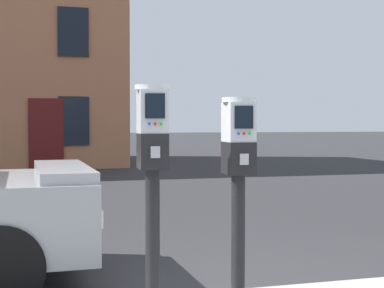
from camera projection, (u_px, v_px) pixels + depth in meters
The scene contains 3 objects.
parking_meter_near_kerb at pixel (152, 159), 3.51m from camera, with size 0.23×0.26×1.46m.
parking_meter_twin_adjacent at pixel (238, 165), 3.67m from camera, with size 0.23×0.26×1.39m.
townhouse_grey_stucco at pixel (16, 11), 19.70m from camera, with size 6.75×7.11×10.49m.
Camera 1 is at (-1.21, -3.72, 1.36)m, focal length 53.44 mm.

